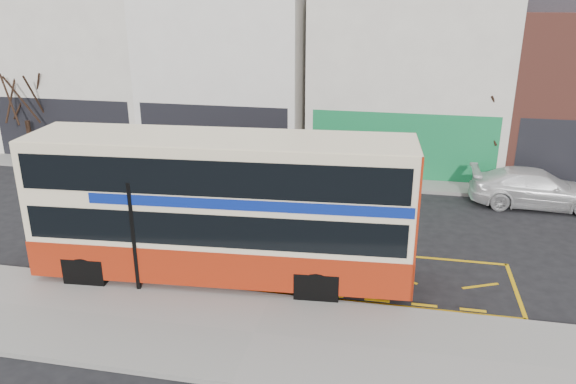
% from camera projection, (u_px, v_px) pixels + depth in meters
% --- Properties ---
extents(ground, '(120.00, 120.00, 0.00)m').
position_uv_depth(ground, '(274.00, 292.00, 16.51)').
color(ground, black).
rests_on(ground, ground).
extents(pavement, '(40.00, 4.00, 0.15)m').
position_uv_depth(pavement, '(254.00, 335.00, 14.36)').
color(pavement, gray).
rests_on(pavement, ground).
extents(kerb, '(40.00, 0.15, 0.15)m').
position_uv_depth(kerb, '(271.00, 297.00, 16.13)').
color(kerb, gray).
rests_on(kerb, ground).
extents(far_pavement, '(50.00, 3.00, 0.15)m').
position_uv_depth(far_pavement, '(325.00, 175.00, 26.61)').
color(far_pavement, gray).
rests_on(far_pavement, ground).
extents(road_markings, '(14.00, 3.40, 0.01)m').
position_uv_depth(road_markings, '(285.00, 267.00, 17.98)').
color(road_markings, '#D6A10B').
rests_on(road_markings, ground).
extents(terrace_far_left, '(8.00, 8.01, 10.80)m').
position_uv_depth(terrace_far_left, '(96.00, 57.00, 31.16)').
color(terrace_far_left, white).
rests_on(terrace_far_left, ground).
extents(terrace_left, '(8.00, 8.01, 11.80)m').
position_uv_depth(terrace_left, '(234.00, 51.00, 29.51)').
color(terrace_left, white).
rests_on(terrace_left, ground).
extents(terrace_green_shop, '(9.00, 8.01, 11.30)m').
position_uv_depth(terrace_green_shop, '(408.00, 60.00, 27.92)').
color(terrace_green_shop, white).
rests_on(terrace_green_shop, ground).
extents(double_decker_bus, '(11.34, 3.32, 4.47)m').
position_uv_depth(double_decker_bus, '(223.00, 207.00, 16.57)').
color(double_decker_bus, '#F6E4BB').
rests_on(double_decker_bus, ground).
extents(bus_stop_post, '(0.82, 0.16, 3.29)m').
position_uv_depth(bus_stop_post, '(135.00, 227.00, 15.77)').
color(bus_stop_post, black).
rests_on(bus_stop_post, pavement).
extents(car_silver, '(3.70, 1.75, 1.22)m').
position_uv_depth(car_silver, '(152.00, 162.00, 26.77)').
color(car_silver, '#A3A2A7').
rests_on(car_silver, ground).
extents(car_grey, '(4.86, 2.48, 1.53)m').
position_uv_depth(car_grey, '(257.00, 169.00, 25.24)').
color(car_grey, '#424649').
rests_on(car_grey, ground).
extents(car_white, '(5.22, 2.16, 1.51)m').
position_uv_depth(car_white, '(536.00, 188.00, 22.84)').
color(car_white, white).
rests_on(car_white, ground).
extents(street_tree_left, '(2.66, 2.66, 5.75)m').
position_uv_depth(street_tree_left, '(21.00, 85.00, 27.71)').
color(street_tree_left, black).
rests_on(street_tree_left, ground).
extents(street_tree_right, '(2.43, 2.43, 5.25)m').
position_uv_depth(street_tree_right, '(493.00, 104.00, 24.82)').
color(street_tree_right, black).
rests_on(street_tree_right, ground).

